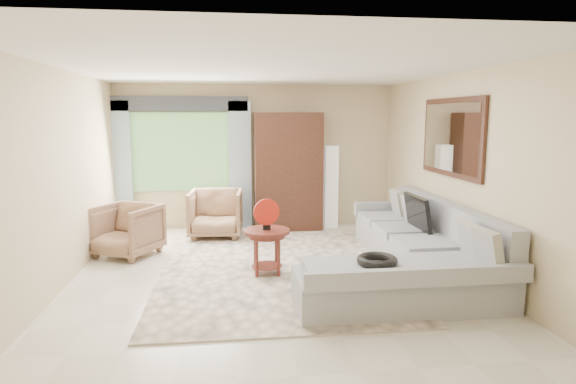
{
  "coord_description": "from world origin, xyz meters",
  "views": [
    {
      "loc": [
        -0.53,
        -5.82,
        2.03
      ],
      "look_at": [
        0.25,
        0.35,
        1.05
      ],
      "focal_mm": 30.0,
      "sensor_mm": 36.0,
      "label": 1
    }
  ],
  "objects": [
    {
      "name": "ground",
      "position": [
        0.0,
        0.0,
        0.0
      ],
      "size": [
        6.0,
        6.0,
        0.0
      ],
      "primitive_type": "plane",
      "color": "silver",
      "rests_on": "ground"
    },
    {
      "name": "area_rug",
      "position": [
        0.08,
        0.32,
        0.01
      ],
      "size": [
        3.05,
        4.04,
        0.02
      ],
      "primitive_type": "cube",
      "rotation": [
        0.0,
        0.0,
        -0.01
      ],
      "color": "beige",
      "rests_on": "ground"
    },
    {
      "name": "sectional_sofa",
      "position": [
        1.78,
        -0.18,
        0.28
      ],
      "size": [
        2.3,
        3.46,
        0.9
      ],
      "color": "#9FA0A7",
      "rests_on": "ground"
    },
    {
      "name": "tv_screen",
      "position": [
        2.05,
        0.38,
        0.72
      ],
      "size": [
        0.14,
        0.74,
        0.48
      ],
      "primitive_type": "cube",
      "rotation": [
        0.0,
        -0.17,
        0.0
      ],
      "color": "black",
      "rests_on": "sectional_sofa"
    },
    {
      "name": "garden_hose",
      "position": [
        1.0,
        -1.13,
        0.55
      ],
      "size": [
        0.43,
        0.43,
        0.09
      ],
      "primitive_type": "torus",
      "color": "black",
      "rests_on": "sectional_sofa"
    },
    {
      "name": "coffee_table",
      "position": [
        -0.05,
        0.16,
        0.31
      ],
      "size": [
        0.6,
        0.6,
        0.6
      ],
      "rotation": [
        0.0,
        0.0,
        -0.18
      ],
      "color": "#4B1E14",
      "rests_on": "ground"
    },
    {
      "name": "red_disc",
      "position": [
        -0.05,
        0.16,
        0.83
      ],
      "size": [
        0.34,
        0.09,
        0.34
      ],
      "primitive_type": "cylinder",
      "rotation": [
        1.57,
        0.0,
        0.19
      ],
      "color": "#B61F12",
      "rests_on": "coffee_table"
    },
    {
      "name": "armchair_left",
      "position": [
        -2.02,
        1.29,
        0.38
      ],
      "size": [
        1.11,
        1.12,
        0.76
      ],
      "primitive_type": "imported",
      "rotation": [
        0.0,
        0.0,
        -0.49
      ],
      "color": "#A07457",
      "rests_on": "ground"
    },
    {
      "name": "armchair_right",
      "position": [
        -0.74,
        2.25,
        0.4
      ],
      "size": [
        0.93,
        0.95,
        0.81
      ],
      "primitive_type": "imported",
      "rotation": [
        0.0,
        0.0,
        -0.08
      ],
      "color": "#947751",
      "rests_on": "ground"
    },
    {
      "name": "potted_plant",
      "position": [
        -2.16,
        2.48,
        0.27
      ],
      "size": [
        0.57,
        0.52,
        0.53
      ],
      "primitive_type": "imported",
      "rotation": [
        0.0,
        0.0,
        0.25
      ],
      "color": "#999999",
      "rests_on": "ground"
    },
    {
      "name": "armoire",
      "position": [
        0.55,
        2.72,
        1.05
      ],
      "size": [
        1.2,
        0.55,
        2.1
      ],
      "primitive_type": "cube",
      "color": "#321C10",
      "rests_on": "ground"
    },
    {
      "name": "floor_lamp",
      "position": [
        1.35,
        2.78,
        0.75
      ],
      "size": [
        0.24,
        0.24,
        1.5
      ],
      "primitive_type": "cube",
      "color": "silver",
      "rests_on": "ground"
    },
    {
      "name": "window",
      "position": [
        -1.35,
        2.97,
        1.4
      ],
      "size": [
        1.8,
        0.04,
        1.4
      ],
      "primitive_type": "cube",
      "color": "#669E59",
      "rests_on": "wall_back"
    },
    {
      "name": "curtain_left",
      "position": [
        -2.4,
        2.88,
        1.15
      ],
      "size": [
        0.4,
        0.08,
        2.3
      ],
      "primitive_type": "cube",
      "color": "#9EB7CC",
      "rests_on": "ground"
    },
    {
      "name": "curtain_right",
      "position": [
        -0.3,
        2.88,
        1.15
      ],
      "size": [
        0.4,
        0.08,
        2.3
      ],
      "primitive_type": "cube",
      "color": "#9EB7CC",
      "rests_on": "ground"
    },
    {
      "name": "valance",
      "position": [
        -1.35,
        2.9,
        2.25
      ],
      "size": [
        2.4,
        0.12,
        0.26
      ],
      "primitive_type": "cube",
      "color": "#1E232D",
      "rests_on": "wall_back"
    },
    {
      "name": "wall_mirror",
      "position": [
        2.46,
        0.35,
        1.75
      ],
      "size": [
        0.05,
        1.7,
        1.05
      ],
      "color": "black",
      "rests_on": "wall_right"
    }
  ]
}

